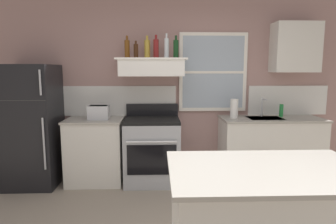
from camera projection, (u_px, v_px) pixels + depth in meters
The scene contains 17 objects.
back_wall at pixel (171, 86), 4.38m from camera, with size 5.40×0.11×2.70m.
refrigerator at pixel (31, 126), 4.01m from camera, with size 0.70×0.72×1.66m.
counter_left_of_stove at pixel (96, 150), 4.15m from camera, with size 0.79×0.63×0.91m.
toaster at pixel (99, 112), 4.04m from camera, with size 0.30×0.20×0.19m.
stove_range at pixel (152, 150), 4.14m from camera, with size 0.76×0.69×1.09m.
range_hood_shelf at pixel (152, 67), 4.07m from camera, with size 0.96×0.52×0.24m.
bottle_amber_wine at pixel (127, 49), 4.05m from camera, with size 0.07×0.07×0.31m.
bottle_brown_stout at pixel (136, 51), 3.98m from camera, with size 0.06×0.06×0.23m.
bottle_champagne_gold_foil at pixel (147, 49), 4.07m from camera, with size 0.08×0.08×0.31m.
bottle_red_label_wine at pixel (156, 48), 4.01m from camera, with size 0.07×0.07×0.31m.
bottle_clear_tall at pixel (166, 48), 4.03m from camera, with size 0.06×0.06×0.33m.
bottle_dark_green_wine at pixel (176, 49), 4.01m from camera, with size 0.07×0.07×0.30m.
counter_right_with_sink at pixel (270, 149), 4.24m from camera, with size 1.43×0.63×0.91m.
sink_faucet at pixel (263, 105), 4.24m from camera, with size 0.03×0.17×0.28m.
paper_towel_roll at pixel (234, 108), 4.14m from camera, with size 0.11×0.11×0.27m, color white.
dish_soap_bottle at pixel (281, 110), 4.27m from camera, with size 0.06×0.06×0.18m, color #268C3F.
upper_cabinet_right at pixel (295, 48), 4.19m from camera, with size 0.64×0.32×0.70m.
Camera 1 is at (-0.17, -2.17, 1.58)m, focal length 31.37 mm.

